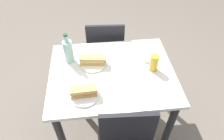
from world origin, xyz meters
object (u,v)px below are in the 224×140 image
object	(u,v)px
baguette_sandwich_far	(84,91)
knife_far	(82,89)
baguette_sandwich_near	(93,60)
plate_near	(93,64)
beer_glass	(154,63)
chair_far	(106,49)
olive_bowl	(148,58)
knife_near	(92,59)
water_bottle	(68,51)
dining_table	(112,82)
plate_far	(84,95)

from	to	relation	value
baguette_sandwich_far	knife_far	world-z (taller)	baguette_sandwich_far
baguette_sandwich_near	baguette_sandwich_far	distance (m)	0.34
plate_near	beer_glass	distance (m)	0.50
chair_far	olive_bowl	size ratio (longest dim) A/B	7.75
knife_near	olive_bowl	distance (m)	0.48
knife_near	plate_near	bearing A→B (deg)	-84.29
knife_far	knife_near	bearing A→B (deg)	75.21
water_bottle	beer_glass	size ratio (longest dim) A/B	1.90
plate_near	olive_bowl	world-z (taller)	olive_bowl
knife_far	olive_bowl	xyz separation A→B (m)	(0.57, 0.29, -0.00)
plate_near	baguette_sandwich_near	size ratio (longest dim) A/B	1.01
chair_far	plate_near	bearing A→B (deg)	-106.14
olive_bowl	dining_table	bearing A→B (deg)	-160.79
baguette_sandwich_far	knife_near	bearing A→B (deg)	78.86
beer_glass	olive_bowl	bearing A→B (deg)	95.78
baguette_sandwich_far	knife_far	bearing A→B (deg)	105.21
plate_near	knife_far	size ratio (longest dim) A/B	1.26
plate_far	plate_near	bearing A→B (deg)	76.28
baguette_sandwich_near	water_bottle	xyz separation A→B (m)	(-0.20, 0.07, 0.06)
dining_table	olive_bowl	world-z (taller)	olive_bowl
water_bottle	beer_glass	xyz separation A→B (m)	(0.68, -0.18, -0.04)
plate_near	knife_near	size ratio (longest dim) A/B	1.26
chair_far	knife_near	size ratio (longest dim) A/B	4.77
baguette_sandwich_far	olive_bowl	world-z (taller)	baguette_sandwich_far
dining_table	knife_far	world-z (taller)	knife_far
knife_near	dining_table	bearing A→B (deg)	-45.96
plate_far	knife_near	bearing A→B (deg)	78.86
plate_far	water_bottle	distance (m)	0.42
chair_far	water_bottle	bearing A→B (deg)	-128.38
plate_far	knife_far	world-z (taller)	knife_far
plate_near	knife_far	world-z (taller)	knife_far
knife_near	beer_glass	bearing A→B (deg)	-18.68
plate_near	water_bottle	bearing A→B (deg)	161.57
dining_table	baguette_sandwich_far	xyz separation A→B (m)	(-0.23, -0.22, 0.17)
baguette_sandwich_near	knife_near	bearing A→B (deg)	95.71
knife_far	olive_bowl	bearing A→B (deg)	26.94
plate_near	plate_far	distance (m)	0.34
baguette_sandwich_far	beer_glass	bearing A→B (deg)	20.82
beer_glass	olive_bowl	size ratio (longest dim) A/B	1.33
plate_near	baguette_sandwich_far	size ratio (longest dim) A/B	1.16
dining_table	chair_far	bearing A→B (deg)	90.59
baguette_sandwich_near	beer_glass	bearing A→B (deg)	-13.17
chair_far	baguette_sandwich_far	world-z (taller)	chair_far
knife_near	plate_far	bearing A→B (deg)	-101.14
plate_near	plate_far	xyz separation A→B (m)	(-0.08, -0.33, 0.00)
plate_near	knife_near	world-z (taller)	knife_near
water_bottle	baguette_sandwich_far	bearing A→B (deg)	-73.72
knife_near	water_bottle	bearing A→B (deg)	176.15
plate_near	knife_near	bearing A→B (deg)	95.71
baguette_sandwich_near	dining_table	bearing A→B (deg)	-35.67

